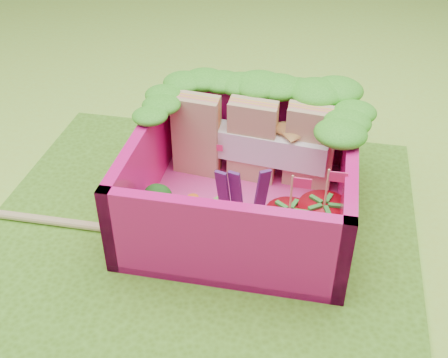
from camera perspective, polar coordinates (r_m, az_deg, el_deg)
name	(u,v)px	position (r m, az deg, el deg)	size (l,w,h in m)	color
ground	(196,242)	(3.39, -2.89, -6.41)	(14.00, 14.00, 0.00)	#ACDD3E
placemat	(196,240)	(3.38, -2.90, -6.22)	(2.60, 2.60, 0.03)	#508C1F
bento_floor	(242,210)	(3.53, 1.84, -3.17)	(1.30, 1.30, 0.05)	#E53A94
bento_box	(243,178)	(3.38, 1.92, 0.12)	(1.30, 1.30, 0.55)	#E9137A
lettuce_ruffle	(256,93)	(3.60, 3.31, 8.71)	(1.43, 0.76, 0.11)	#31901A
sandwich_stack	(253,141)	(3.64, 2.98, 3.84)	(1.07, 0.28, 0.55)	tan
broccoli	(155,205)	(3.29, -7.07, -2.68)	(0.30, 0.30, 0.24)	#5C9F4D
carrot_sticks	(188,219)	(3.22, -3.73, -4.07)	(0.13, 0.13, 0.28)	#E95613
purple_wedges	(241,194)	(3.31, 1.69, -1.56)	(0.29, 0.10, 0.38)	#491C62
strawberry_left	(288,230)	(3.15, 6.53, -5.14)	(0.27, 0.27, 0.51)	red
strawberry_right	(322,225)	(3.20, 9.91, -4.63)	(0.29, 0.29, 0.53)	red
snap_peas	(286,230)	(3.33, 6.29, -5.13)	(0.86, 0.50, 0.05)	#62BF3C
chopsticks	(19,217)	(3.71, -20.06, -3.62)	(2.12, 0.08, 0.04)	#D6B675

